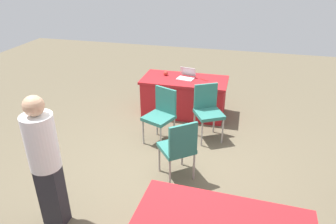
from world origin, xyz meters
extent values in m
plane|color=brown|center=(0.00, 0.00, 0.00)|extent=(14.40, 14.40, 0.00)
cube|color=#AD1E23|center=(0.19, -1.99, 0.73)|extent=(1.69, 0.83, 0.05)
cube|color=#AD1E23|center=(0.19, -1.99, 0.35)|extent=(1.62, 0.79, 0.70)
cylinder|color=#9E9993|center=(0.28, -0.50, 0.23)|extent=(0.03, 0.03, 0.46)
cylinder|color=#9E9993|center=(0.63, -0.64, 0.23)|extent=(0.03, 0.03, 0.46)
cylinder|color=#9E9993|center=(0.13, -0.85, 0.23)|extent=(0.03, 0.03, 0.46)
cylinder|color=#9E9993|center=(0.48, -0.99, 0.23)|extent=(0.03, 0.03, 0.46)
cube|color=#2D7066|center=(0.38, -0.75, 0.49)|extent=(0.58, 0.58, 0.06)
cube|color=#2D7066|center=(0.30, -0.93, 0.74)|extent=(0.40, 0.20, 0.45)
cylinder|color=#9E9993|center=(0.15, 0.03, 0.22)|extent=(0.03, 0.03, 0.44)
cylinder|color=#9E9993|center=(-0.15, -0.20, 0.22)|extent=(0.03, 0.03, 0.44)
cylinder|color=#9E9993|center=(-0.08, 0.33, 0.22)|extent=(0.03, 0.03, 0.44)
cylinder|color=#9E9993|center=(-0.38, 0.10, 0.22)|extent=(0.03, 0.03, 0.44)
cube|color=#2D7066|center=(-0.12, 0.06, 0.47)|extent=(0.62, 0.62, 0.06)
cube|color=#2D7066|center=(-0.24, 0.22, 0.73)|extent=(0.35, 0.29, 0.45)
cylinder|color=#9E9993|center=(-0.69, -1.01, 0.23)|extent=(0.03, 0.03, 0.47)
cylinder|color=#9E9993|center=(-0.36, -0.82, 0.23)|extent=(0.03, 0.03, 0.47)
cylinder|color=#9E9993|center=(-0.51, -1.34, 0.23)|extent=(0.03, 0.03, 0.47)
cylinder|color=#9E9993|center=(-0.17, -1.15, 0.23)|extent=(0.03, 0.03, 0.47)
cube|color=#2D7066|center=(-0.43, -1.08, 0.50)|extent=(0.60, 0.60, 0.06)
cube|color=#2D7066|center=(-0.33, -1.25, 0.75)|extent=(0.38, 0.24, 0.45)
cube|color=#26262D|center=(1.10, 1.30, 0.41)|extent=(0.28, 0.18, 0.81)
cylinder|color=white|center=(1.10, 1.30, 1.14)|extent=(0.34, 0.34, 0.64)
sphere|color=tan|center=(1.10, 1.30, 1.57)|extent=(0.22, 0.22, 0.22)
cube|color=silver|center=(0.17, -1.98, 0.76)|extent=(0.36, 0.28, 0.02)
cube|color=#B7B7BC|center=(0.14, -2.12, 0.86)|extent=(0.32, 0.13, 0.19)
sphere|color=#B2382D|center=(0.60, -2.10, 0.80)|extent=(0.09, 0.09, 0.09)
cube|color=red|center=(-0.19, -2.03, 0.76)|extent=(0.17, 0.12, 0.01)
camera|label=1|loc=(-0.91, 3.71, 2.91)|focal=33.11mm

